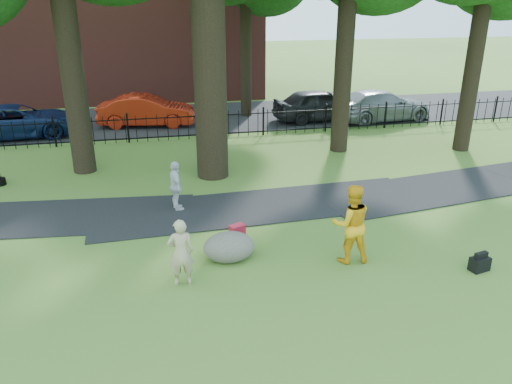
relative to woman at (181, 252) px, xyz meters
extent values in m
plane|color=#496E26|center=(1.63, -0.05, -0.78)|extent=(120.00, 120.00, 0.00)
cube|color=black|center=(2.63, 3.85, -0.78)|extent=(36.07, 3.85, 0.03)
cube|color=black|center=(1.63, 15.95, -0.78)|extent=(80.00, 7.00, 0.02)
cube|color=black|center=(1.63, 11.95, 0.24)|extent=(44.00, 0.04, 0.04)
cube|color=black|center=(1.63, 11.95, -0.60)|extent=(44.00, 0.04, 0.04)
cylinder|color=black|center=(1.63, 6.95, 4.47)|extent=(1.10, 1.10, 10.50)
cylinder|color=black|center=(-2.87, 8.45, 3.77)|extent=(0.80, 0.80, 9.10)
cylinder|color=black|center=(7.13, 8.95, 3.42)|extent=(0.70, 0.70, 8.40)
cylinder|color=black|center=(12.13, 7.95, 3.24)|extent=(0.64, 0.64, 8.05)
imported|color=tan|center=(0.00, 0.00, 0.00)|extent=(0.58, 0.38, 1.57)
imported|color=#EEA414|center=(4.01, 0.20, 0.19)|extent=(1.02, 0.83, 1.96)
imported|color=silver|center=(0.17, 4.14, -0.02)|extent=(0.54, 0.95, 1.53)
ellipsoid|color=#656054|center=(1.21, 0.91, -0.42)|extent=(1.37, 1.10, 0.74)
cube|color=black|center=(6.82, -0.90, -0.62)|extent=(0.49, 0.36, 0.33)
cube|color=maroon|center=(1.63, 2.16, -0.65)|extent=(0.47, 0.39, 0.27)
imported|color=#AA200D|center=(-0.54, 14.80, -0.03)|extent=(4.77, 2.25, 1.51)
imported|color=#0D1E45|center=(-6.22, 13.97, -0.06)|extent=(5.44, 2.95, 1.45)
imported|color=black|center=(8.06, 14.11, 0.02)|extent=(4.83, 2.23, 1.60)
imported|color=gray|center=(11.09, 13.45, -0.02)|extent=(5.54, 2.86, 1.54)
camera|label=1|loc=(-0.45, -9.73, 5.23)|focal=35.00mm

